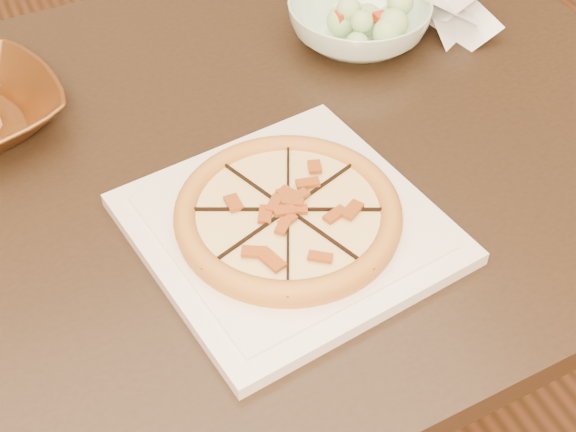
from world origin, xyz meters
name	(u,v)px	position (x,y,z in m)	size (l,w,h in m)	color
floor	(226,387)	(0.00, 0.00, -0.01)	(4.00, 4.00, 0.02)	#58301C
dining_table	(185,220)	(-0.08, -0.14, 0.65)	(1.49, 1.01, 0.75)	black
plate	(288,228)	(0.00, -0.30, 0.76)	(0.38, 0.38, 0.02)	silver
pizza	(288,214)	(0.00, -0.30, 0.78)	(0.27, 0.27, 0.03)	#C67D24
salad_bowl	(359,22)	(0.28, 0.03, 0.78)	(0.22, 0.22, 0.07)	silver
cling_film	(449,10)	(0.43, 0.01, 0.78)	(0.16, 0.13, 0.05)	white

